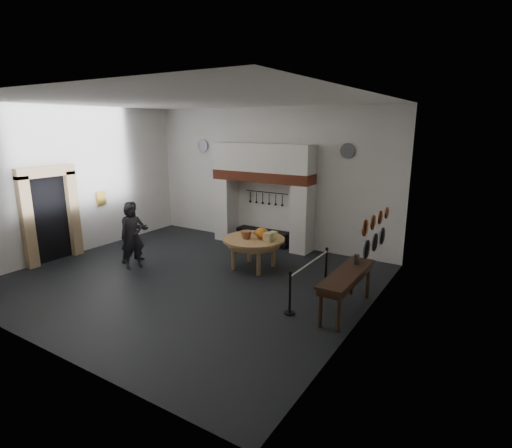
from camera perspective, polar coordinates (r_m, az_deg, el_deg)
The scene contains 39 objects.
floor at distance 10.74m, azimuth -9.30°, elevation -7.71°, with size 9.00×8.00×0.02m, color black.
ceiling at distance 10.01m, azimuth -10.35°, elevation 16.99°, with size 9.00×8.00×0.02m, color silver.
wall_back at distance 13.35m, azimuth 1.71°, elevation 6.72°, with size 9.00×0.02×4.50m, color silver.
wall_front at distance 7.69m, azimuth -29.91°, elevation -0.59°, with size 9.00×0.02×4.50m, color silver.
wall_left at distance 13.53m, azimuth -24.30°, elevation 5.59°, with size 0.02×8.00×4.50m, color silver.
wall_right at distance 7.94m, azimuth 15.35°, elevation 1.20°, with size 0.02×8.00×4.50m, color silver.
chimney_pier_left at distance 14.06m, azimuth -4.25°, elevation 2.20°, with size 0.55×0.70×2.15m, color silver.
chimney_pier_right at distance 12.58m, azimuth 6.67°, elevation 0.74°, with size 0.55×0.70×2.15m, color silver.
hearth_brick_band at distance 13.05m, azimuth 0.93°, elevation 6.82°, with size 3.50×0.72×0.32m, color #9E442B.
chimney_hood at distance 12.98m, azimuth 0.94°, elevation 9.49°, with size 3.50×0.70×0.90m, color silver.
iron_range at distance 13.52m, azimuth 1.05°, elevation -1.85°, with size 1.90×0.45×0.50m, color black.
utensil_rail at distance 13.36m, azimuth 1.52°, elevation 4.56°, with size 0.02×0.02×1.60m, color black.
door_recess at distance 13.14m, azimuth -27.37°, elevation 0.60°, with size 0.04×1.10×2.50m, color black.
door_jamb_near at distance 12.73m, azimuth -29.86°, elevation 0.14°, with size 0.22×0.30×2.60m, color tan.
door_jamb_far at distance 13.42m, azimuth -24.66°, elevation 1.36°, with size 0.22×0.30×2.60m, color tan.
door_lintel at distance 12.85m, azimuth -27.86°, elevation 6.63°, with size 0.22×1.70×0.30m, color tan.
wall_plaque at distance 14.04m, azimuth -21.23°, elevation 3.45°, with size 0.05×0.34×0.44m, color gold.
work_table at distance 11.10m, azimuth -0.33°, elevation -2.21°, with size 1.72×1.72×0.07m, color tan.
pumpkin at distance 11.03m, azimuth 0.82°, elevation -1.29°, with size 0.36×0.36×0.31m, color orange.
cheese_block_big at distance 10.77m, azimuth 1.78°, elevation -1.87°, with size 0.22×0.22×0.24m, color #CEBA7B.
cheese_block_small at distance 11.04m, azimuth 2.47°, elevation -1.60°, with size 0.18×0.18×0.20m, color #FBFB96.
wicker_basket at distance 11.02m, azimuth -1.41°, elevation -1.56°, with size 0.32×0.32×0.22m, color #945836.
bread_loaf at distance 11.41m, azimuth 0.18°, elevation -1.24°, with size 0.31×0.18×0.13m, color olive.
visitor_near at distance 11.66m, azimuth -17.22°, elevation -1.71°, with size 0.66×0.44×1.82m, color black.
visitor_far at distance 12.21m, azimuth -17.05°, elevation -1.09°, with size 0.87×0.68×1.79m, color black.
side_table at distance 8.75m, azimuth 12.89°, elevation -6.90°, with size 0.55×2.20×0.06m, color #351D13.
pewter_jug at distance 9.24m, azimuth 14.18°, elevation -4.92°, with size 0.12×0.12×0.22m, color #444548.
copper_pan_a at distance 8.20m, azimuth 15.35°, elevation -0.55°, with size 0.34×0.34×0.03m, color #C6662D.
copper_pan_b at distance 8.72m, azimuth 16.41°, elevation 0.23°, with size 0.32×0.32×0.03m, color #C6662D.
copper_pan_c at distance 9.24m, azimuth 17.34°, elevation 0.92°, with size 0.30×0.30×0.03m, color #C6662D.
copper_pan_d at distance 9.76m, azimuth 18.18°, elevation 1.53°, with size 0.28×0.28×0.03m, color #C6662D.
pewter_plate_left at distance 8.52m, azimuth 15.53°, elevation -3.51°, with size 0.40×0.40×0.03m, color #4C4C51.
pewter_plate_mid at distance 9.08m, azimuth 16.63°, elevation -2.52°, with size 0.40×0.40×0.03m, color #4C4C51.
pewter_plate_right at distance 9.64m, azimuth 17.59°, elevation -1.64°, with size 0.40×0.40×0.03m, color #4C4C51.
pewter_plate_back_left at distance 14.78m, azimuth -7.60°, elevation 11.01°, with size 0.44×0.44×0.03m, color #4C4C51.
pewter_plate_back_right at distance 12.10m, azimuth 12.93°, elevation 10.15°, with size 0.44×0.44×0.03m, color #4C4C51.
barrier_post_near at distance 8.61m, azimuth 4.87°, elevation -9.96°, with size 0.05×0.05×0.90m, color black.
barrier_post_far at distance 10.31m, azimuth 9.98°, elevation -6.01°, with size 0.05×0.05×0.90m, color black.
barrier_rope at distance 9.31m, azimuth 7.75°, elevation -5.52°, with size 0.04×0.04×2.00m, color silver.
Camera 1 is at (6.66, -7.45, 3.94)m, focal length 28.00 mm.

